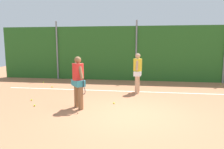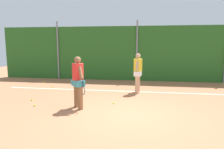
# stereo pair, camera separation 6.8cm
# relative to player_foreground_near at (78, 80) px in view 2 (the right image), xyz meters

# --- Properties ---
(ground_plane) EXTENTS (26.73, 26.73, 0.00)m
(ground_plane) POSITION_rel_player_foreground_near_xyz_m (1.79, 1.48, -1.02)
(ground_plane) COLOR #B2704C
(hedge_fence_backdrop) EXTENTS (17.38, 0.25, 3.31)m
(hedge_fence_backdrop) POSITION_rel_player_foreground_near_xyz_m (1.79, 6.06, 0.63)
(hedge_fence_backdrop) COLOR #286023
(hedge_fence_backdrop) RESTS_ON ground_plane
(fence_post_left) EXTENTS (0.10, 0.10, 3.64)m
(fence_post_left) POSITION_rel_player_foreground_near_xyz_m (-3.22, 5.89, 0.80)
(fence_post_left) COLOR gray
(fence_post_left) RESTS_ON ground_plane
(fence_post_center) EXTENTS (0.10, 0.10, 3.64)m
(fence_post_center) POSITION_rel_player_foreground_near_xyz_m (1.79, 5.89, 0.80)
(fence_post_center) COLOR gray
(fence_post_center) RESTS_ON ground_plane
(court_baseline_paint) EXTENTS (12.70, 0.10, 0.01)m
(court_baseline_paint) POSITION_rel_player_foreground_near_xyz_m (1.79, 2.89, -1.02)
(court_baseline_paint) COLOR white
(court_baseline_paint) RESTS_ON ground_plane
(player_foreground_near) EXTENTS (0.63, 0.62, 1.82)m
(player_foreground_near) POSITION_rel_player_foreground_near_xyz_m (0.00, 0.00, 0.00)
(player_foreground_near) COLOR #8C603D
(player_foreground_near) RESTS_ON ground_plane
(player_midcourt) EXTENTS (0.39, 0.84, 1.82)m
(player_midcourt) POSITION_rel_player_foreground_near_xyz_m (1.97, 2.70, -0.00)
(player_midcourt) COLOR tan
(player_midcourt) RESTS_ON ground_plane
(tennis_ball_0) EXTENTS (0.07, 0.07, 0.07)m
(tennis_ball_0) POSITION_rel_player_foreground_near_xyz_m (-3.47, 4.35, -0.99)
(tennis_ball_0) COLOR #CCDB33
(tennis_ball_0) RESTS_ON ground_plane
(tennis_ball_1) EXTENTS (0.07, 0.07, 0.07)m
(tennis_ball_1) POSITION_rel_player_foreground_near_xyz_m (1.15, 0.69, -0.99)
(tennis_ball_1) COLOR #CCDB33
(tennis_ball_1) RESTS_ON ground_plane
(tennis_ball_2) EXTENTS (0.07, 0.07, 0.07)m
(tennis_ball_2) POSITION_rel_player_foreground_near_xyz_m (-2.16, 0.66, -0.99)
(tennis_ball_2) COLOR #CCDB33
(tennis_ball_2) RESTS_ON ground_plane
(tennis_ball_3) EXTENTS (0.07, 0.07, 0.07)m
(tennis_ball_3) POSITION_rel_player_foreground_near_xyz_m (6.52, 5.31, -0.99)
(tennis_ball_3) COLOR #CCDB33
(tennis_ball_3) RESTS_ON ground_plane
(tennis_ball_4) EXTENTS (0.07, 0.07, 0.07)m
(tennis_ball_4) POSITION_rel_player_foreground_near_xyz_m (-2.44, 3.22, -0.99)
(tennis_ball_4) COLOR #CCDB33
(tennis_ball_4) RESTS_ON ground_plane
(tennis_ball_5) EXTENTS (0.07, 0.07, 0.07)m
(tennis_ball_5) POSITION_rel_player_foreground_near_xyz_m (-1.66, -0.04, -0.99)
(tennis_ball_5) COLOR #CCDB33
(tennis_ball_5) RESTS_ON ground_plane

